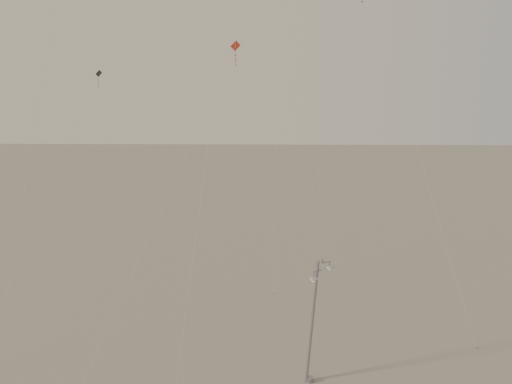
{
  "coord_description": "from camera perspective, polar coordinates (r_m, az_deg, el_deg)",
  "views": [
    {
      "loc": [
        -0.19,
        -27.55,
        20.05
      ],
      "look_at": [
        -0.66,
        5.0,
        10.71
      ],
      "focal_mm": 35.0,
      "sensor_mm": 36.0,
      "label": 1
    }
  ],
  "objects": [
    {
      "name": "street_lamp",
      "position": [
        31.17,
        6.66,
        -14.17
      ],
      "size": [
        1.53,
        1.02,
        8.31
      ],
      "color": "#919399",
      "rests_on": "ground"
    },
    {
      "name": "kite_6",
      "position": [
        39.15,
        -21.03,
        3.99
      ],
      "size": [
        6.0,
        12.81,
        18.52
      ],
      "rotation": [
        0.0,
        0.0,
        1.05
      ],
      "color": "#292422",
      "rests_on": "ground"
    },
    {
      "name": "kite_4",
      "position": [
        35.19,
        15.3,
        13.73
      ],
      "size": [
        8.52,
        5.1,
        25.04
      ],
      "rotation": [
        0.0,
        0.0,
        2.05
      ],
      "color": "#292422",
      "rests_on": "ground"
    },
    {
      "name": "kite_5",
      "position": [
        45.13,
        6.25,
        18.75
      ],
      "size": [
        2.49,
        2.17,
        29.21
      ],
      "rotation": [
        0.0,
        0.0,
        -1.2
      ],
      "color": "brown",
      "rests_on": "ground"
    },
    {
      "name": "kite_3",
      "position": [
        29.82,
        -7.49,
        5.21
      ],
      "size": [
        9.55,
        9.76,
        20.56
      ],
      "rotation": [
        0.0,
        0.0,
        0.06
      ],
      "color": "#9E2917",
      "rests_on": "ground"
    },
    {
      "name": "ground",
      "position": [
        34.08,
        1.05,
        -20.03
      ],
      "size": [
        160.0,
        160.0,
        0.0
      ],
      "primitive_type": "plane",
      "color": "gray",
      "rests_on": "ground"
    },
    {
      "name": "kite_1",
      "position": [
        38.02,
        -3.39,
        19.96
      ],
      "size": [
        3.51,
        17.46,
        29.59
      ],
      "rotation": [
        0.0,
        0.0,
        -1.02
      ],
      "color": "#292422",
      "rests_on": "ground"
    }
  ]
}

